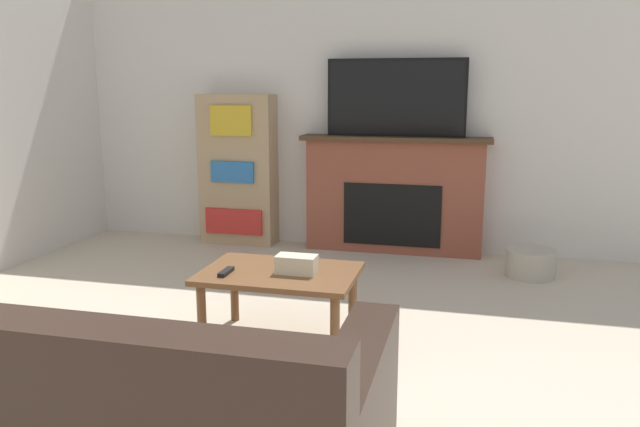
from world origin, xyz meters
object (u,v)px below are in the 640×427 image
fireplace (394,194)px  bookshelf (238,170)px  coffee_table (280,281)px  storage_basket (531,263)px  tv (396,98)px

fireplace → bookshelf: (-1.41, -0.02, 0.17)m
coffee_table → fireplace: bearing=80.2°
storage_basket → bookshelf: bearing=169.8°
coffee_table → storage_basket: coffee_table is taller
tv → coffee_table: 2.31m
storage_basket → tv: bearing=157.5°
bookshelf → storage_basket: bearing=-10.2°
fireplace → tv: (0.00, -0.02, 0.82)m
coffee_table → bookshelf: bookshelf is taller
tv → bookshelf: 1.55m
tv → storage_basket: size_ratio=3.17×
bookshelf → storage_basket: (2.52, -0.45, -0.57)m
fireplace → coffee_table: fireplace is taller
fireplace → tv: bearing=-90.0°
coffee_table → storage_basket: 2.20m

